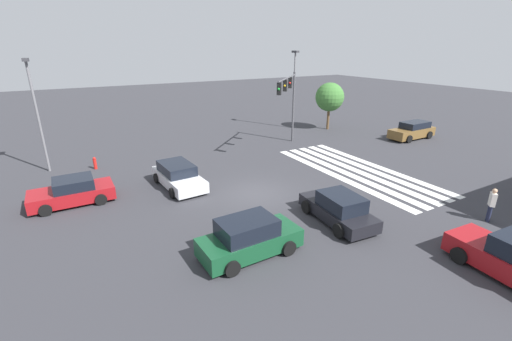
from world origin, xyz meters
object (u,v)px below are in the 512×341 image
Objects in this scene: car_4 at (338,209)px; car_5 at (249,238)px; car_1 at (178,176)px; street_light_pole_a at (294,83)px; fire_hydrant at (95,163)px; street_light_pole_b at (36,106)px; pedestrian at (492,203)px; tree_corner_a at (330,97)px; car_0 at (73,192)px; car_3 at (412,131)px; traffic_signal_mast at (289,94)px.

car_4 is 1.03× the size of car_5.
street_light_pole_a is (9.57, -15.24, 3.94)m from car_1.
fire_hydrant is at bearing 38.43° from car_4.
car_4 is at bearing 150.90° from street_light_pole_a.
car_1 is 5.33× the size of fire_hydrant.
car_5 is 23.79m from street_light_pole_a.
car_5 is at bearing -155.14° from street_light_pole_b.
street_light_pole_a reaches higher than pedestrian.
street_light_pole_b is 24.96m from tree_corner_a.
fire_hydrant is at bearing -106.91° from car_0.
tree_corner_a is 5.45× the size of fire_hydrant.
pedestrian is at bearing -135.16° from street_light_pole_b.
car_5 is (-9.05, 21.97, 0.00)m from car_3.
traffic_signal_mast is at bearing -39.49° from pedestrian.
traffic_signal_mast is 17.70m from street_light_pole_b.
car_1 is at bearing 174.89° from car_0.
car_3 is 5.47× the size of fire_hydrant.
car_4 is at bearing -141.04° from street_light_pole_b.
car_0 is 27.96m from car_3.
car_0 is 0.96× the size of car_4.
tree_corner_a is at bearing -86.26° from fire_hydrant.
car_0 is at bearing -34.08° from traffic_signal_mast.
tree_corner_a is (19.12, -6.26, 2.29)m from pedestrian.
car_4 is 20.70m from street_light_pole_a.
tree_corner_a reaches higher than car_3.
car_4 is 19.87m from street_light_pole_b.
fire_hydrant is at bearing -111.41° from street_light_pole_b.
car_0 is at bearing 106.11° from tree_corner_a.
street_light_pole_a is (17.75, -9.88, 3.93)m from car_4.
tree_corner_a is at bearing -62.44° from pedestrian.
fire_hydrant is (5.35, 26.35, -0.32)m from car_3.
car_5 is at bearing 29.82° from pedestrian.
street_light_pole_a is at bearing 118.03° from car_1.
car_3 is (0.06, -27.96, 0.10)m from car_0.
car_1 reaches higher than fire_hydrant.
traffic_signal_mast reaches higher than car_1.
street_light_pole_a is 1.04× the size of street_light_pole_b.
pedestrian is 21.94m from street_light_pole_a.
tree_corner_a reaches higher than car_5.
pedestrian is 0.23× the size of street_light_pole_a.
traffic_signal_mast is 1.42× the size of car_5.
traffic_signal_mast reaches higher than car_3.
traffic_signal_mast is at bearing 104.86° from car_1.
street_light_pole_a is at bearing -79.22° from fire_hydrant.
street_light_pole_a reaches higher than car_3.
street_light_pole_a is at bearing -83.33° from street_light_pole_b.
pedestrian is at bearing 144.58° from car_0.
tree_corner_a is (6.86, -23.74, 2.60)m from car_0.
street_light_pole_a reaches higher than car_4.
street_light_pole_a is at bearing -156.91° from car_0.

